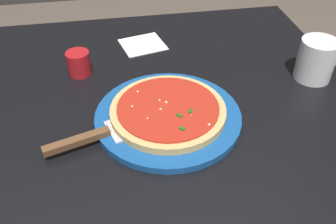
{
  "coord_description": "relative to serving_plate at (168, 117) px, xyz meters",
  "views": [
    {
      "loc": [
        -0.07,
        -0.63,
        1.27
      ],
      "look_at": [
        0.03,
        -0.04,
        0.78
      ],
      "focal_mm": 39.63,
      "sensor_mm": 36.0,
      "label": 1
    }
  ],
  "objects": [
    {
      "name": "pizza",
      "position": [
        0.0,
        -0.0,
        0.02
      ],
      "size": [
        0.24,
        0.24,
        0.02
      ],
      "color": "#DBB26B",
      "rests_on": "serving_plate"
    },
    {
      "name": "cup_tall_drink",
      "position": [
        0.37,
        0.1,
        0.04
      ],
      "size": [
        0.09,
        0.09,
        0.1
      ],
      "primitive_type": "cylinder",
      "color": "silver",
      "rests_on": "restaurant_table"
    },
    {
      "name": "pizza_server",
      "position": [
        -0.15,
        -0.05,
        0.01
      ],
      "size": [
        0.22,
        0.11,
        0.01
      ],
      "color": "silver",
      "rests_on": "serving_plate"
    },
    {
      "name": "restaurant_table",
      "position": [
        -0.03,
        0.04,
        -0.14
      ],
      "size": [
        0.98,
        0.94,
        0.76
      ],
      "color": "black",
      "rests_on": "ground_plane"
    },
    {
      "name": "napkin_folded_right",
      "position": [
        -0.01,
        0.33,
        -0.01
      ],
      "size": [
        0.14,
        0.13,
        0.0
      ],
      "primitive_type": "cube",
      "rotation": [
        0.0,
        0.0,
        0.23
      ],
      "color": "white",
      "rests_on": "restaurant_table"
    },
    {
      "name": "cup_small_sauce",
      "position": [
        -0.18,
        0.21,
        0.02
      ],
      "size": [
        0.06,
        0.06,
        0.06
      ],
      "primitive_type": "cylinder",
      "color": "#B2191E",
      "rests_on": "restaurant_table"
    },
    {
      "name": "serving_plate",
      "position": [
        0.0,
        0.0,
        0.0
      ],
      "size": [
        0.31,
        0.31,
        0.01
      ],
      "primitive_type": "cylinder",
      "color": "#195199",
      "rests_on": "restaurant_table"
    }
  ]
}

